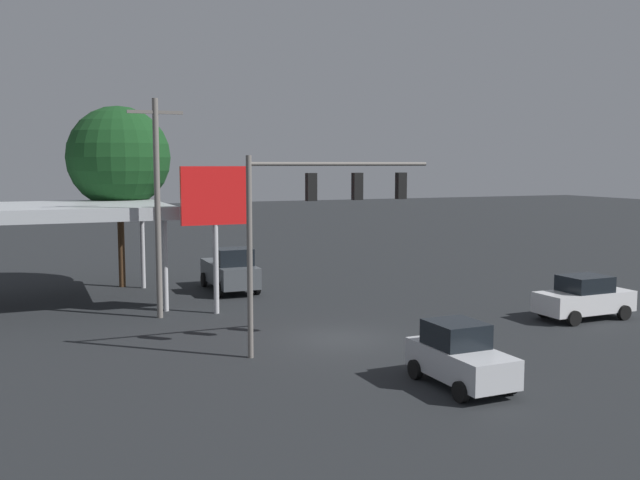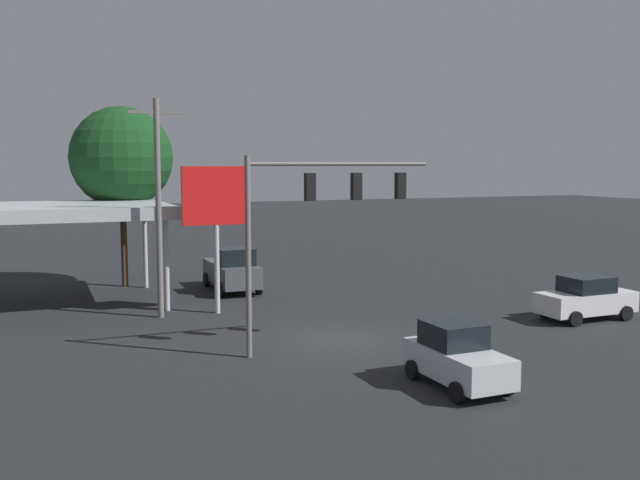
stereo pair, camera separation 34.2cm
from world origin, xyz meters
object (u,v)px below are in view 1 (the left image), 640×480
Objects in this scene: hatchback_crossing at (460,356)px; street_tree at (119,158)px; sedan_far at (584,298)px; traffic_signal_assembly at (318,207)px; utility_pole at (157,203)px; price_sign at (215,203)px; pickup_parked at (230,271)px.

street_tree is at bearing -163.35° from hatchback_crossing.
hatchback_crossing is at bearing 28.44° from sedan_far.
utility_pole is (4.40, -7.86, -0.18)m from traffic_signal_assembly.
utility_pole is at bearing -0.70° from price_sign.
hatchback_crossing is 0.38× the size of street_tree.
traffic_signal_assembly reaches higher than sedan_far.
price_sign is at bearing 108.93° from street_tree.
street_tree is at bearing -71.07° from price_sign.
price_sign is at bearing -21.41° from pickup_parked.
pickup_parked reaches higher than hatchback_crossing.
sedan_far is (-14.75, 7.41, -4.13)m from price_sign.
pickup_parked is at bearing -111.76° from price_sign.
utility_pole is 2.18× the size of sedan_far.
sedan_far is (-10.51, -6.01, 0.00)m from hatchback_crossing.
utility_pole is at bearing 93.24° from street_tree.
pickup_parked is (-4.72, -5.34, -4.01)m from utility_pole.
street_tree is (4.90, -16.81, 1.87)m from traffic_signal_assembly.
pickup_parked is (2.09, -18.79, 0.16)m from hatchback_crossing.
street_tree is at bearing -43.91° from sedan_far.
hatchback_crossing is 24.37m from street_tree.
utility_pole is 2.52× the size of hatchback_crossing.
street_tree reaches higher than hatchback_crossing.
hatchback_crossing is 12.11m from sedan_far.
hatchback_crossing is (-6.81, 13.45, -4.17)m from utility_pole.
sedan_far is at bearing 137.42° from street_tree.
sedan_far is at bearing 156.77° from utility_pole.
price_sign is 0.67× the size of street_tree.
price_sign is at bearing 179.30° from utility_pole.
price_sign reaches higher than sedan_far.
pickup_parked is at bearing -131.46° from utility_pole.
street_tree reaches higher than price_sign.
traffic_signal_assembly is 1.61× the size of sedan_far.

